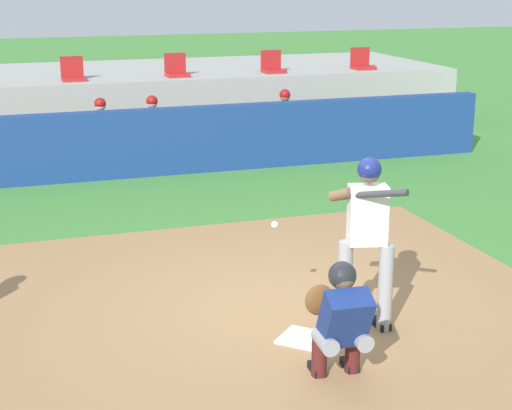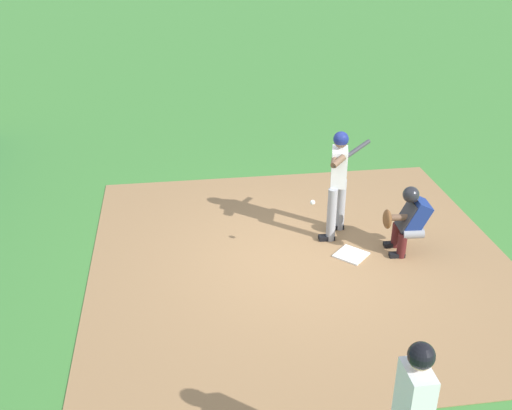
% 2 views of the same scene
% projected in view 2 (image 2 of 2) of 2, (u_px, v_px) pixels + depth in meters
% --- Properties ---
extents(ground_plane, '(80.00, 80.00, 0.00)m').
position_uv_depth(ground_plane, '(301.00, 260.00, 9.27)').
color(ground_plane, '#428438').
extents(dirt_infield, '(6.40, 6.40, 0.01)m').
position_uv_depth(dirt_infield, '(301.00, 260.00, 9.27)').
color(dirt_infield, '#9E754C').
rests_on(dirt_infield, ground).
extents(home_plate, '(0.62, 0.62, 0.02)m').
position_uv_depth(home_plate, '(351.00, 255.00, 9.36)').
color(home_plate, white).
rests_on(home_plate, dirt_infield).
extents(batter_at_plate, '(0.61, 0.84, 1.80)m').
position_uv_depth(batter_at_plate, '(338.00, 178.00, 9.51)').
color(batter_at_plate, '#99999E').
rests_on(batter_at_plate, ground).
extents(catcher_crouched, '(0.50, 1.90, 1.13)m').
position_uv_depth(catcher_crouched, '(408.00, 218.00, 9.21)').
color(catcher_crouched, gray).
rests_on(catcher_crouched, ground).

